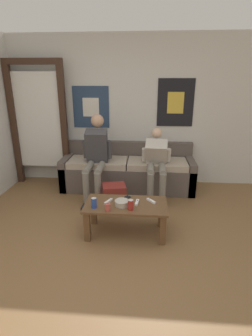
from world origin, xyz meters
The scene contains 16 objects.
ground_plane centered at (0.00, 0.00, 0.00)m, with size 18.00×18.00×0.00m, color brown.
wall_back centered at (0.00, 2.45, 1.28)m, with size 10.00×0.07×2.55m.
door_frame centered at (-1.40, 2.24, 1.20)m, with size 1.00×0.10×2.15m.
couch centered at (0.17, 2.09, 0.29)m, with size 2.25×0.71×0.77m.
coffee_table centered at (0.26, 0.65, 0.32)m, with size 1.00×0.51×0.40m.
person_seated_adult centered at (-0.31, 1.74, 0.71)m, with size 0.47×0.91×1.30m.
person_seated_teen centered at (0.65, 1.75, 0.61)m, with size 0.47×0.94×1.08m.
backpack centered at (0.03, 1.30, 0.17)m, with size 0.39×0.37×0.36m.
ceramic_bowl centered at (0.21, 0.60, 0.44)m, with size 0.18×0.18×0.07m.
pillar_candle centered at (0.06, 0.46, 0.45)m, with size 0.06×0.06×0.10m.
drink_can_blue centered at (-0.11, 0.52, 0.47)m, with size 0.07×0.07×0.12m.
drink_can_red centered at (0.32, 0.51, 0.47)m, with size 0.07×0.07×0.12m.
game_controller_near_left centered at (0.04, 0.67, 0.42)m, with size 0.09×0.14×0.03m.
game_controller_near_right centered at (0.56, 0.73, 0.42)m, with size 0.12×0.13×0.03m.
game_controller_far_center centered at (0.39, 0.67, 0.42)m, with size 0.05×0.15×0.03m.
cell_phone centered at (0.24, 0.80, 0.41)m, with size 0.14×0.15×0.01m.
Camera 1 is at (0.49, -2.20, 1.86)m, focal length 28.00 mm.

